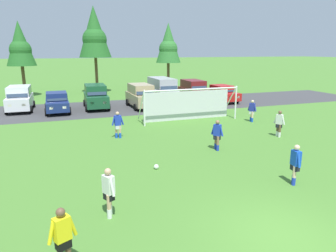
{
  "coord_description": "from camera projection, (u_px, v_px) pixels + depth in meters",
  "views": [
    {
      "loc": [
        -5.68,
        -6.29,
        5.21
      ],
      "look_at": [
        -0.32,
        8.83,
        1.24
      ],
      "focal_mm": 32.81,
      "sensor_mm": 36.0,
      "label": 1
    }
  ],
  "objects": [
    {
      "name": "soccer_ball",
      "position": [
        156.0,
        167.0,
        13.81
      ],
      "size": [
        0.22,
        0.22,
        0.22
      ],
      "color": "white",
      "rests_on": "ground"
    },
    {
      "name": "referee",
      "position": [
        63.0,
        239.0,
        7.33
      ],
      "size": [
        0.73,
        0.38,
        1.64
      ],
      "color": "brown",
      "rests_on": "ground"
    },
    {
      "name": "tree_mid_left",
      "position": [
        94.0,
        34.0,
        37.31
      ],
      "size": [
        3.91,
        3.91,
        10.44
      ],
      "color": "brown",
      "rests_on": "ground"
    },
    {
      "name": "player_striker_near",
      "position": [
        217.0,
        135.0,
        16.31
      ],
      "size": [
        0.47,
        0.67,
        1.64
      ],
      "color": "#936B4C",
      "rests_on": "ground"
    },
    {
      "name": "tree_center_back",
      "position": [
        168.0,
        44.0,
        40.04
      ],
      "size": [
        3.25,
        3.25,
        8.67
      ],
      "color": "brown",
      "rests_on": "ground"
    },
    {
      "name": "player_winger_right",
      "position": [
        279.0,
        124.0,
        18.84
      ],
      "size": [
        0.4,
        0.71,
        1.64
      ],
      "color": "brown",
      "rests_on": "ground"
    },
    {
      "name": "parked_car_slot_right",
      "position": [
        194.0,
        90.0,
        32.41
      ],
      "size": [
        2.14,
        4.6,
        2.16
      ],
      "color": "maroon",
      "rests_on": "ground"
    },
    {
      "name": "player_defender_far",
      "position": [
        109.0,
        192.0,
        9.73
      ],
      "size": [
        0.39,
        0.73,
        1.64
      ],
      "color": "tan",
      "rests_on": "ground"
    },
    {
      "name": "soccer_goal",
      "position": [
        188.0,
        103.0,
        23.28
      ],
      "size": [
        7.44,
        1.94,
        2.57
      ],
      "color": "white",
      "rests_on": "ground"
    },
    {
      "name": "player_midfield_center",
      "position": [
        118.0,
        125.0,
        18.55
      ],
      "size": [
        0.74,
        0.28,
        1.64
      ],
      "color": "tan",
      "rests_on": "ground"
    },
    {
      "name": "parked_car_slot_left",
      "position": [
        57.0,
        102.0,
        26.3
      ],
      "size": [
        2.11,
        4.24,
        1.72
      ],
      "color": "navy",
      "rests_on": "ground"
    },
    {
      "name": "parking_lot_strip",
      "position": [
        124.0,
        107.0,
        29.04
      ],
      "size": [
        52.0,
        8.4,
        0.01
      ],
      "primitive_type": "cube",
      "color": "#3D3D3F",
      "rests_on": "ground"
    },
    {
      "name": "tree_left_edge",
      "position": [
        20.0,
        45.0,
        34.18
      ],
      "size": [
        3.15,
        3.15,
        8.41
      ],
      "color": "brown",
      "rests_on": "ground"
    },
    {
      "name": "player_winger_left",
      "position": [
        295.0,
        165.0,
        12.11
      ],
      "size": [
        0.31,
        0.73,
        1.64
      ],
      "color": "beige",
      "rests_on": "ground"
    },
    {
      "name": "parked_car_slot_center",
      "position": [
        141.0,
        96.0,
        28.5
      ],
      "size": [
        2.25,
        4.66,
        2.16
      ],
      "color": "tan",
      "rests_on": "ground"
    },
    {
      "name": "player_trailing_back",
      "position": [
        252.0,
        111.0,
        22.83
      ],
      "size": [
        0.4,
        0.71,
        1.64
      ],
      "color": "beige",
      "rests_on": "ground"
    },
    {
      "name": "parked_car_slot_far_right",
      "position": [
        222.0,
        93.0,
        31.67
      ],
      "size": [
        2.28,
        4.33,
        1.72
      ],
      "color": "red",
      "rests_on": "ground"
    },
    {
      "name": "parked_car_slot_far_left",
      "position": [
        20.0,
        98.0,
        26.95
      ],
      "size": [
        2.17,
        4.62,
        2.16
      ],
      "color": "silver",
      "rests_on": "ground"
    },
    {
      "name": "parked_car_slot_center_left",
      "position": [
        96.0,
        96.0,
        28.1
      ],
      "size": [
        2.23,
        4.65,
        2.16
      ],
      "color": "#194C2D",
      "rests_on": "ground"
    },
    {
      "name": "ground_plane",
      "position": [
        144.0,
        123.0,
        22.57
      ],
      "size": [
        400.0,
        400.0,
        0.0
      ],
      "primitive_type": "plane",
      "color": "#477A2D"
    },
    {
      "name": "parked_car_slot_center_right",
      "position": [
        162.0,
        90.0,
        30.95
      ],
      "size": [
        2.24,
        4.82,
        2.52
      ],
      "color": "#B2B2BC",
      "rests_on": "ground"
    }
  ]
}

